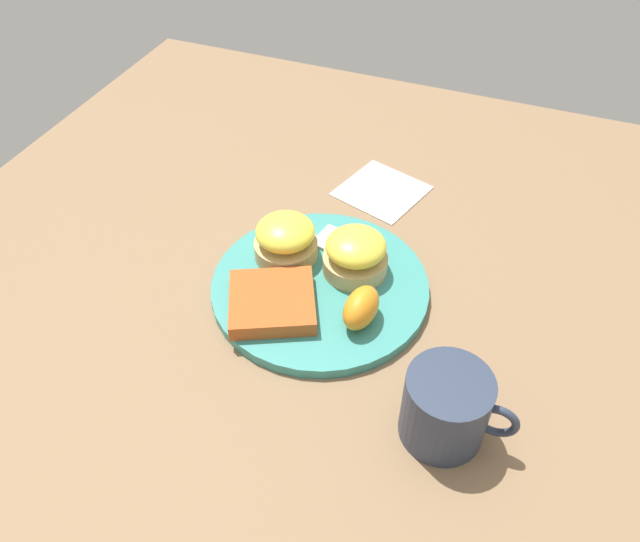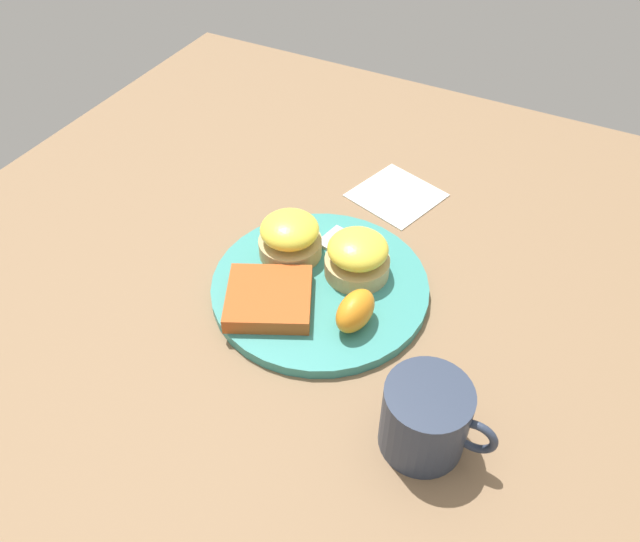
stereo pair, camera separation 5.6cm
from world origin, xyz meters
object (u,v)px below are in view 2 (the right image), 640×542
at_px(sandwich_benedict_left, 357,256).
at_px(sandwich_benedict_right, 290,237).
at_px(hashbrown_patty, 269,298).
at_px(orange_wedge, 355,311).
at_px(fork, 299,268).
at_px(cup, 426,418).

height_order(sandwich_benedict_left, sandwich_benedict_right, same).
xyz_separation_m(sandwich_benedict_right, hashbrown_patty, (0.02, -0.09, -0.02)).
relative_size(hashbrown_patty, orange_wedge, 1.63).
distance_m(orange_wedge, fork, 0.11).
bearing_deg(hashbrown_patty, sandwich_benedict_left, 54.03).
height_order(sandwich_benedict_left, orange_wedge, sandwich_benedict_left).
bearing_deg(fork, cup, -33.61).
relative_size(sandwich_benedict_right, orange_wedge, 1.33).
relative_size(orange_wedge, cup, 0.53).
xyz_separation_m(sandwich_benedict_left, hashbrown_patty, (-0.07, -0.10, -0.02)).
bearing_deg(cup, hashbrown_patty, 160.46).
relative_size(sandwich_benedict_left, sandwich_benedict_right, 1.00).
relative_size(sandwich_benedict_right, cup, 0.71).
bearing_deg(sandwich_benedict_left, hashbrown_patty, -125.97).
xyz_separation_m(sandwich_benedict_left, sandwich_benedict_right, (-0.09, -0.01, 0.00)).
distance_m(hashbrown_patty, cup, 0.24).
relative_size(sandwich_benedict_left, fork, 0.37).
bearing_deg(orange_wedge, fork, 154.09).
bearing_deg(sandwich_benedict_right, hashbrown_patty, -76.71).
bearing_deg(fork, hashbrown_patty, -92.07).
bearing_deg(sandwich_benedict_right, fork, -42.22).
xyz_separation_m(fork, cup, (0.22, -0.15, 0.02)).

